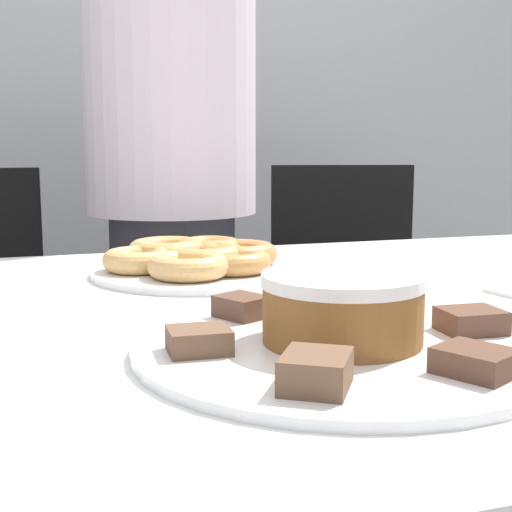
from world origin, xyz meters
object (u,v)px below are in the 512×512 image
Objects in this scene: office_chair_right at (351,346)px; frosted_cake at (342,308)px; plate_donuts at (203,271)px; plate_cake at (342,347)px; person_standing at (172,196)px.

office_chair_right is 5.99× the size of frosted_cake.
plate_donuts is (-0.56, -0.63, 0.34)m from office_chair_right.
office_chair_right is 1.25m from plate_cake.
office_chair_right is 2.76× the size of plate_donuts.
office_chair_right reaches higher than plate_donuts.
plate_donuts is (-0.08, -0.61, -0.07)m from person_standing.
frosted_cake reaches higher than plate_donuts.
plate_cake is (-0.05, -1.05, -0.07)m from person_standing.
plate_donuts is (-0.03, 0.44, 0.00)m from plate_cake.
plate_donuts is 2.17× the size of frosted_cake.
person_standing is at bearing 82.73° from plate_donuts.
office_chair_right is (0.48, 0.03, -0.41)m from person_standing.
person_standing is at bearing -163.44° from office_chair_right.
plate_donuts is at bearing -97.27° from person_standing.
plate_donuts is at bearing -118.27° from office_chair_right.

